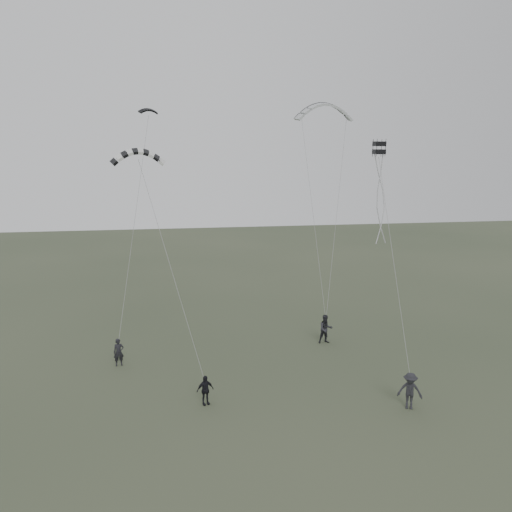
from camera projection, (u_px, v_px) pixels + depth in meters
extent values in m
plane|color=#38432E|center=(245.00, 400.00, 25.69)|extent=(140.00, 140.00, 0.00)
imported|color=black|center=(119.00, 352.00, 29.98)|extent=(0.67, 0.51, 1.68)
imported|color=#25252B|center=(326.00, 329.00, 33.74)|extent=(0.97, 0.76, 1.96)
imported|color=black|center=(205.00, 390.00, 25.15)|extent=(0.97, 0.63, 1.53)
imported|color=#222227|center=(410.00, 391.00, 24.70)|extent=(1.39, 1.15, 1.86)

